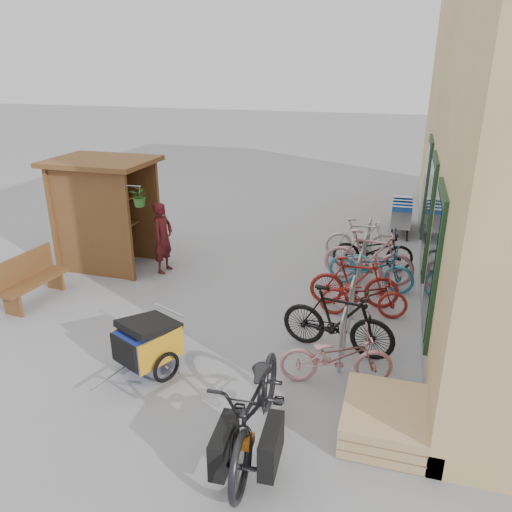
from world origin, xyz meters
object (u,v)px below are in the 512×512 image
(pallet_stack, at_px, (384,419))
(bike_7, at_px, (361,239))
(shopping_carts, at_px, (402,212))
(bike_5, at_px, (369,257))
(cargo_bike, at_px, (257,407))
(bike_2, at_px, (364,296))
(bike_3, at_px, (355,282))
(bike_6, at_px, (373,250))
(bike_0, at_px, (336,356))
(bike_4, at_px, (371,267))
(bike_1, at_px, (338,321))
(bench, at_px, (30,278))
(person_kiosk, at_px, (163,238))
(child_trailer, at_px, (147,341))
(kiosk, at_px, (101,198))

(pallet_stack, relative_size, bike_7, 0.73)
(shopping_carts, distance_m, bike_5, 3.69)
(cargo_bike, height_order, bike_2, cargo_bike)
(bike_3, bearing_deg, bike_6, -11.57)
(bike_0, bearing_deg, bike_4, -17.70)
(cargo_bike, relative_size, bike_4, 1.33)
(bike_0, height_order, bike_5, bike_5)
(cargo_bike, xyz_separation_m, bike_5, (0.85, 5.27, -0.03))
(bike_7, bearing_deg, bike_1, 170.49)
(bike_2, xyz_separation_m, bike_3, (-0.21, 0.35, 0.09))
(bike_0, height_order, bike_1, bike_1)
(bench, xyz_separation_m, cargo_bike, (5.25, -2.54, 0.11))
(bench, bearing_deg, person_kiosk, 53.80)
(bike_0, bearing_deg, bike_6, -16.43)
(bike_1, height_order, bike_3, bike_1)
(bike_0, distance_m, bike_1, 0.84)
(person_kiosk, relative_size, bike_4, 0.89)
(bike_0, bearing_deg, pallet_stack, -155.42)
(shopping_carts, distance_m, cargo_bike, 9.03)
(child_trailer, bearing_deg, bike_3, 72.38)
(child_trailer, bearing_deg, bike_7, 89.33)
(kiosk, bearing_deg, person_kiosk, 2.07)
(bike_3, height_order, bike_5, bike_5)
(bench, distance_m, bike_4, 6.64)
(bike_5, bearing_deg, child_trailer, 151.35)
(bike_0, distance_m, bike_2, 2.14)
(bench, distance_m, bike_3, 6.13)
(bike_3, bearing_deg, shopping_carts, -14.42)
(pallet_stack, bearing_deg, cargo_bike, -154.58)
(bike_1, height_order, bike_4, bike_1)
(child_trailer, distance_m, bike_2, 3.91)
(kiosk, height_order, bike_5, kiosk)
(cargo_bike, bearing_deg, shopping_carts, 77.10)
(pallet_stack, height_order, child_trailer, child_trailer)
(person_kiosk, height_order, bike_6, person_kiosk)
(bench, distance_m, bike_7, 7.07)
(bike_6, bearing_deg, bike_7, 23.07)
(person_kiosk, relative_size, bike_5, 0.83)
(person_kiosk, relative_size, bike_0, 0.97)
(bike_1, bearing_deg, bike_0, -163.85)
(shopping_carts, xyz_separation_m, bike_2, (-0.53, -5.20, -0.14))
(child_trailer, bearing_deg, pallet_stack, 17.71)
(bike_4, xyz_separation_m, bike_6, (-0.03, 1.02, -0.00))
(bike_4, bearing_deg, bench, 122.33)
(bike_0, height_order, bike_4, bike_4)
(kiosk, height_order, bike_6, kiosk)
(bench, distance_m, cargo_bike, 5.83)
(pallet_stack, relative_size, bike_5, 0.65)
(pallet_stack, bearing_deg, bike_6, 95.78)
(bike_5, bearing_deg, kiosk, 102.92)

